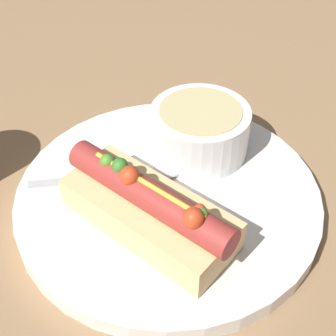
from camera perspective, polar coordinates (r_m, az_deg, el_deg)
ground_plane at (r=0.47m, az=0.00°, el=-4.34°), size 4.00×4.00×0.00m
dinner_plate at (r=0.46m, az=0.00°, el=-3.54°), size 0.29×0.29×0.02m
hot_dog at (r=0.41m, az=-2.37°, el=-4.87°), size 0.17×0.08×0.06m
soup_bowl at (r=0.48m, az=3.88°, el=4.89°), size 0.10×0.10×0.05m
spoon at (r=0.47m, az=-3.20°, el=-0.63°), size 0.12×0.11×0.01m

